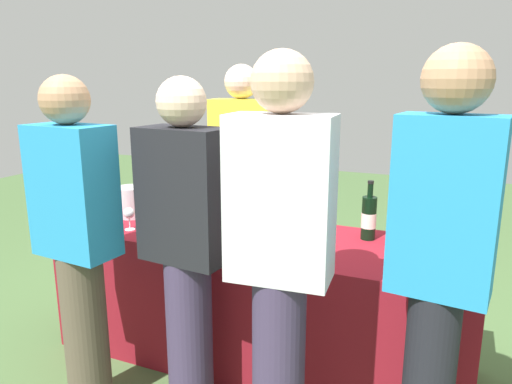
# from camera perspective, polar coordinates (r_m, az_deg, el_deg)

# --- Properties ---
(ground_plane) EXTENTS (12.00, 12.00, 0.00)m
(ground_plane) POSITION_cam_1_polar(r_m,az_deg,el_deg) (3.03, 0.00, -18.97)
(ground_plane) COLOR #476638
(tasting_table) EXTENTS (2.34, 0.73, 0.76)m
(tasting_table) POSITION_cam_1_polar(r_m,az_deg,el_deg) (2.84, 0.00, -12.47)
(tasting_table) COLOR maroon
(tasting_table) RESTS_ON ground_plane
(wine_bottle_0) EXTENTS (0.07, 0.07, 0.30)m
(wine_bottle_0) POSITION_cam_1_polar(r_m,az_deg,el_deg) (3.07, -9.39, -0.97)
(wine_bottle_0) COLOR black
(wine_bottle_0) RESTS_ON tasting_table
(wine_bottle_1) EXTENTS (0.06, 0.06, 0.31)m
(wine_bottle_1) POSITION_cam_1_polar(r_m,az_deg,el_deg) (2.93, -3.94, -1.34)
(wine_bottle_1) COLOR black
(wine_bottle_1) RESTS_ON tasting_table
(wine_bottle_2) EXTENTS (0.07, 0.07, 0.32)m
(wine_bottle_2) POSITION_cam_1_polar(r_m,az_deg,el_deg) (2.68, 4.10, -2.73)
(wine_bottle_2) COLOR black
(wine_bottle_2) RESTS_ON tasting_table
(wine_bottle_3) EXTENTS (0.08, 0.08, 0.33)m
(wine_bottle_3) POSITION_cam_1_polar(r_m,az_deg,el_deg) (2.67, 13.35, -2.99)
(wine_bottle_3) COLOR black
(wine_bottle_3) RESTS_ON tasting_table
(wine_glass_0) EXTENTS (0.06, 0.06, 0.13)m
(wine_glass_0) POSITION_cam_1_polar(r_m,az_deg,el_deg) (2.86, -14.95, -2.56)
(wine_glass_0) COLOR silver
(wine_glass_0) RESTS_ON tasting_table
(wine_glass_1) EXTENTS (0.07, 0.07, 0.15)m
(wine_glass_1) POSITION_cam_1_polar(r_m,az_deg,el_deg) (2.69, -5.52, -2.85)
(wine_glass_1) COLOR silver
(wine_glass_1) RESTS_ON tasting_table
(wine_glass_2) EXTENTS (0.07, 0.07, 0.15)m
(wine_glass_2) POSITION_cam_1_polar(r_m,az_deg,el_deg) (2.60, 0.48, -3.49)
(wine_glass_2) COLOR silver
(wine_glass_2) RESTS_ON tasting_table
(wine_glass_3) EXTENTS (0.06, 0.06, 0.14)m
(wine_glass_3) POSITION_cam_1_polar(r_m,az_deg,el_deg) (2.39, 16.52, -5.76)
(wine_glass_3) COLOR silver
(wine_glass_3) RESTS_ON tasting_table
(ice_bucket) EXTENTS (0.19, 0.19, 0.19)m
(ice_bucket) POSITION_cam_1_polar(r_m,az_deg,el_deg) (3.13, -14.72, -1.14)
(ice_bucket) COLOR silver
(ice_bucket) RESTS_ON tasting_table
(server_pouring) EXTENTS (0.44, 0.28, 1.72)m
(server_pouring) POSITION_cam_1_polar(r_m,az_deg,el_deg) (3.35, -1.68, 1.52)
(server_pouring) COLOR black
(server_pouring) RESTS_ON ground_plane
(guest_0) EXTENTS (0.41, 0.25, 1.64)m
(guest_0) POSITION_cam_1_polar(r_m,az_deg,el_deg) (2.40, -20.60, -5.10)
(guest_0) COLOR brown
(guest_0) RESTS_ON ground_plane
(guest_1) EXTENTS (0.42, 0.26, 1.63)m
(guest_1) POSITION_cam_1_polar(r_m,az_deg,el_deg) (2.22, -8.32, -6.08)
(guest_1) COLOR #3F3351
(guest_1) RESTS_ON ground_plane
(guest_2) EXTENTS (0.42, 0.25, 1.73)m
(guest_2) POSITION_cam_1_polar(r_m,az_deg,el_deg) (1.88, 2.88, -7.69)
(guest_2) COLOR #3F3351
(guest_2) RESTS_ON ground_plane
(guest_3) EXTENTS (0.37, 0.24, 1.74)m
(guest_3) POSITION_cam_1_polar(r_m,az_deg,el_deg) (1.86, 21.11, -7.97)
(guest_3) COLOR black
(guest_3) RESTS_ON ground_plane
(menu_board) EXTENTS (0.59, 0.09, 0.77)m
(menu_board) POSITION_cam_1_polar(r_m,az_deg,el_deg) (3.86, -3.98, -5.24)
(menu_board) COLOR white
(menu_board) RESTS_ON ground_plane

